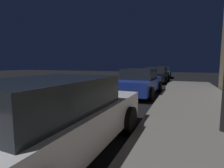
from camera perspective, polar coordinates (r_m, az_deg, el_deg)
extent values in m
cube|color=silver|center=(3.38, -18.02, -12.64)|extent=(1.98, 4.56, 0.64)
cube|color=#1E2328|center=(3.08, -21.21, -3.51)|extent=(1.71, 2.48, 0.56)
cylinder|color=black|center=(5.07, -15.58, -8.93)|extent=(0.23, 0.66, 0.66)
cylinder|color=black|center=(4.18, 5.76, -12.05)|extent=(0.23, 0.66, 0.66)
cube|color=navy|center=(9.40, 9.19, -0.16)|extent=(1.87, 4.52, 0.64)
cube|color=#1E2328|center=(9.35, 9.25, 3.37)|extent=(1.60, 2.16, 0.56)
cylinder|color=black|center=(11.00, 6.45, -0.39)|extent=(0.24, 0.66, 0.66)
cylinder|color=black|center=(10.62, 15.71, -0.85)|extent=(0.24, 0.66, 0.66)
cylinder|color=black|center=(8.41, 0.87, -2.52)|extent=(0.24, 0.66, 0.66)
cylinder|color=black|center=(7.91, 12.93, -3.28)|extent=(0.24, 0.66, 0.66)
cube|color=black|center=(16.21, 14.74, 2.53)|extent=(1.99, 4.18, 0.64)
cube|color=#1E2328|center=(16.07, 14.74, 4.57)|extent=(1.71, 2.23, 0.56)
cylinder|color=black|center=(17.65, 12.32, 2.14)|extent=(0.24, 0.67, 0.66)
cylinder|color=black|center=(17.38, 18.48, 1.88)|extent=(0.24, 0.67, 0.66)
cylinder|color=black|center=(15.16, 10.40, 1.46)|extent=(0.24, 0.67, 0.66)
cylinder|color=black|center=(14.84, 17.57, 1.15)|extent=(0.24, 0.67, 0.66)
cube|color=#19592D|center=(22.12, 16.77, 3.51)|extent=(1.96, 4.29, 0.64)
cube|color=#1E2328|center=(21.88, 16.80, 5.00)|extent=(1.65, 2.37, 0.56)
cylinder|color=black|center=(23.49, 14.74, 3.15)|extent=(0.25, 0.67, 0.66)
cylinder|color=black|center=(23.42, 19.05, 3.00)|extent=(0.25, 0.67, 0.66)
cylinder|color=black|center=(20.90, 14.18, 2.76)|extent=(0.25, 0.67, 0.66)
cylinder|color=black|center=(20.82, 19.02, 2.59)|extent=(0.25, 0.67, 0.66)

